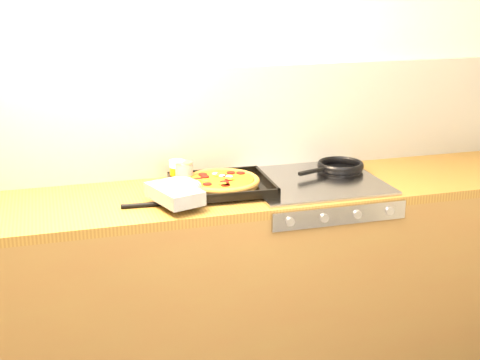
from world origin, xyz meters
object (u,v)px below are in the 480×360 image
object	(u,v)px
frying_pan	(340,167)
juice_glass	(177,173)
pizza_on_tray	(209,185)
tomato_can	(184,174)

from	to	relation	value
frying_pan	juice_glass	xyz separation A→B (m)	(-0.77, 0.04, 0.02)
pizza_on_tray	tomato_can	distance (m)	0.16
juice_glass	frying_pan	bearing A→B (deg)	-2.99
tomato_can	juice_glass	xyz separation A→B (m)	(-0.03, 0.02, 0.00)
tomato_can	juice_glass	size ratio (longest dim) A/B	0.99
pizza_on_tray	tomato_can	world-z (taller)	tomato_can
pizza_on_tray	frying_pan	world-z (taller)	pizza_on_tray
pizza_on_tray	juice_glass	distance (m)	0.20
frying_pan	tomato_can	size ratio (longest dim) A/B	3.34
frying_pan	tomato_can	xyz separation A→B (m)	(-0.75, 0.02, 0.02)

